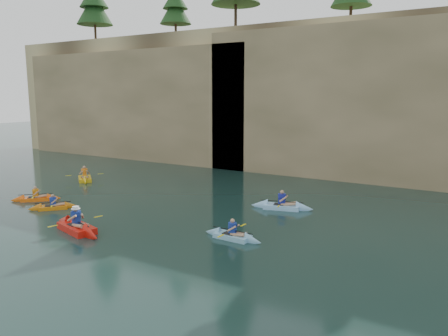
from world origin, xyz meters
The scene contains 12 objects.
ground centered at (0.00, 0.00, 0.00)m, with size 160.00×160.00×0.00m, color black.
cliff centered at (0.00, 30.00, 6.00)m, with size 70.00×16.00×12.00m, color tan.
cliff_slab_west centered at (-20.00, 22.60, 5.28)m, with size 26.00×2.40×10.56m, color tan.
cliff_slab_center centered at (2.00, 22.60, 5.70)m, with size 24.00×2.40×11.40m, color tan.
sea_cave_west centered at (-18.00, 21.95, 2.00)m, with size 4.50×1.00×4.00m, color black.
sea_cave_center centered at (-4.00, 21.95, 1.60)m, with size 3.50×1.00×3.20m, color black.
main_kayaker centered at (-6.00, 3.81, 0.19)m, with size 3.96×2.53×1.44m.
kayaker_orange centered at (-12.73, 6.52, 0.13)m, with size 2.47×2.41×1.06m.
kayaker_ltblue_near centered at (0.60, 6.59, 0.14)m, with size 2.87×2.24×1.12m.
kayaker_yellow centered at (-14.99, 12.14, 0.17)m, with size 3.05×2.68×1.34m.
kayaker_ltblue_mid centered at (0.39, 12.27, 0.16)m, with size 3.50×2.48×1.30m.
kayaker_extra_west centered at (-10.22, 5.80, 0.13)m, with size 2.22×2.35×1.03m.
Camera 1 is at (9.68, -9.03, 6.18)m, focal length 35.00 mm.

